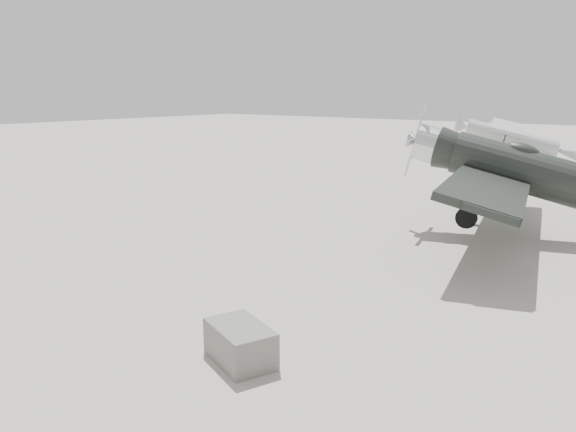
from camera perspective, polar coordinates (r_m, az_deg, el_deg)
ground at (r=16.11m, az=4.02°, el=-6.00°), size 160.00×160.00×0.00m
lowwing_monoplane at (r=21.40m, az=23.83°, el=3.83°), size 9.61×13.29×4.27m
highwing_monoplane at (r=40.22m, az=22.28°, el=7.55°), size 8.93×12.42×3.53m
equipment_block at (r=11.14m, az=-4.88°, el=-12.79°), size 1.70×1.39×0.73m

